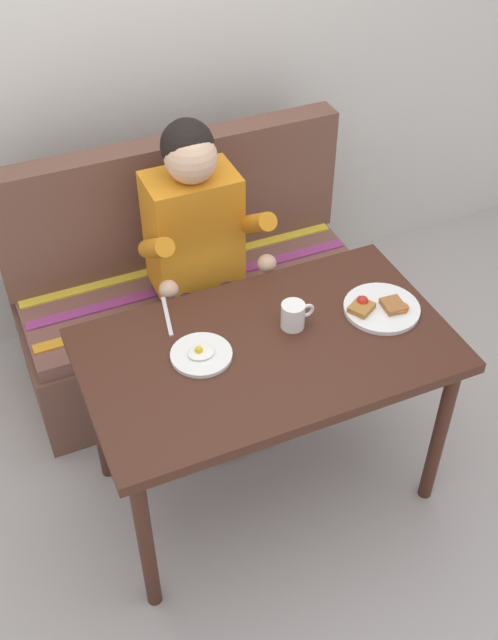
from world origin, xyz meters
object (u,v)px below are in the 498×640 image
plate_breakfast (381,308)px  plate_eggs (201,354)px  couch (192,301)px  table (267,364)px  person (200,245)px  knife (167,316)px  coffee_mug (294,315)px

plate_breakfast → plate_eggs: size_ratio=1.31×
couch → plate_eggs: size_ratio=7.24×
table → plate_breakfast: bearing=0.7°
person → plate_eggs: size_ratio=6.10×
person → plate_breakfast: size_ratio=4.66×
plate_breakfast → table: bearing=-179.3°
table → plate_breakfast: plate_breakfast is taller
table → knife: (-0.25, 0.27, 0.08)m
couch → person: 0.45m
person → knife: person is taller
plate_breakfast → knife: size_ratio=1.30×
plate_eggs → coffee_mug: size_ratio=1.69×
couch → plate_breakfast: (0.43, -0.76, 0.41)m
couch → person: size_ratio=1.19×
coffee_mug → knife: size_ratio=0.59×
person → knife: bearing=-126.7°
couch → coffee_mug: couch is taller
person → plate_eggs: 0.59m
plate_breakfast → coffee_mug: 0.31m
person → couch: bearing=86.9°
person → plate_eggs: person is taller
couch → table: bearing=-90.0°
plate_eggs → knife: plate_eggs is taller
plate_eggs → knife: size_ratio=0.99×
coffee_mug → knife: 0.43m
couch → plate_eggs: couch is taller
table → knife: knife is taller
coffee_mug → person: bearing=103.5°
plate_eggs → plate_breakfast: bearing=-3.1°
table → plate_breakfast: (0.43, 0.01, 0.09)m
plate_breakfast → knife: plate_breakfast is taller
table → coffee_mug: 0.18m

